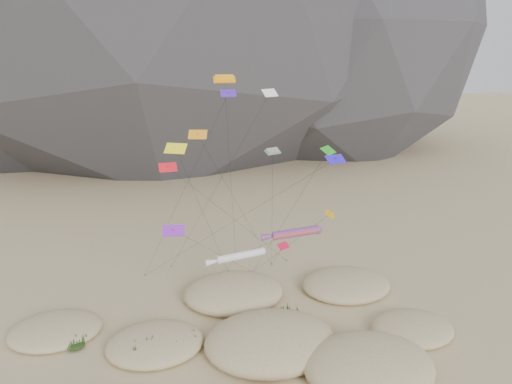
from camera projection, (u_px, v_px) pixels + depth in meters
ground at (270, 364)px, 52.56m from camera, size 500.00×500.00×0.00m
dunes at (253, 346)px, 54.56m from camera, size 50.35×34.74×3.99m
dune_grass at (260, 345)px, 54.53m from camera, size 41.93×27.79×1.50m
kite_stakes at (232, 268)px, 74.95m from camera, size 21.73×6.98×0.30m
rainbow_tube_kite at (293, 233)px, 58.31m from camera, size 8.12×19.74×12.02m
white_tube_kite at (237, 256)px, 57.68m from camera, size 7.25×12.95×9.57m
orange_parafoil at (225, 82)px, 58.55m from camera, size 5.51×13.19×29.02m
multi_parafoil at (273, 154)px, 59.54m from camera, size 4.65×11.63×20.60m
delta_kites at (251, 171)px, 58.81m from camera, size 25.14×19.27×27.37m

